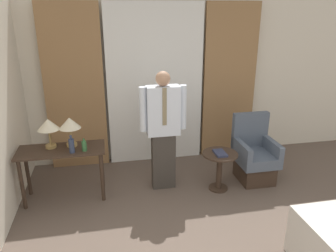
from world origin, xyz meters
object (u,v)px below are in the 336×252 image
Objects in this scene: armchair at (254,157)px; side_table at (220,165)px; table_lamp_right at (70,124)px; table_lamp_left at (48,126)px; bottle_near_edge at (84,146)px; desk at (62,158)px; person at (163,127)px; book at (220,153)px; bottle_by_lamp at (72,146)px.

armchair is 1.76× the size of side_table.
armchair is (2.63, -0.10, -0.68)m from table_lamp_right.
table_lamp_left is 0.54m from bottle_near_edge.
desk is 1.41m from person.
book is at bearing -161.23° from armchair.
book is (2.26, -0.31, -0.45)m from table_lamp_left.
side_table is (2.28, -0.29, -0.65)m from table_lamp_left.
book is at bearing -114.87° from side_table.
table_lamp_right reaches higher than desk.
table_lamp_left is 1.52m from person.
book is (0.75, -0.26, -0.34)m from person.
table_lamp_left is 2.98m from armchair.
bottle_by_lamp is (0.15, -0.15, 0.22)m from desk.
table_lamp_left reaches higher than armchair.
bottle_near_edge is at bearing -177.67° from armchair.
table_lamp_left reaches higher than bottle_by_lamp.
bottle_near_edge is at bearing -24.10° from table_lamp_left.
book is at bearing -7.86° from table_lamp_left.
desk is at bearing 174.44° from side_table.
person is (1.07, 0.15, 0.13)m from bottle_near_edge.
bottle_near_edge is at bearing 177.26° from side_table.
desk is 2.81× the size of table_lamp_left.
table_lamp_left is at bearing 178.07° from armchair.
table_lamp_left reaches higher than bottle_near_edge.
bottle_by_lamp is 0.14× the size of person.
desk is at bearing 158.55° from bottle_near_edge.
book is (1.98, -0.09, -0.24)m from bottle_by_lamp.
table_lamp_left is 1.00× the size of table_lamp_right.
side_table is at bearing -163.13° from armchair.
book is (2.13, -0.24, -0.02)m from desk.
side_table is at bearing -7.14° from table_lamp_left.
book reaches higher than side_table.
desk is at bearing -178.87° from person.
bottle_by_lamp is 0.24× the size of armchair.
bottle_near_edge is 1.88m from side_table.
desk reaches higher than book.
bottle_near_edge is (0.44, -0.20, -0.24)m from table_lamp_left.
table_lamp_left is at bearing 150.25° from desk.
person is 6.99× the size of book.
person is at bearing 7.87° from bottle_near_edge.
bottle_by_lamp is at bearing 178.17° from side_table.
book is at bearing -2.62° from bottle_by_lamp.
desk is at bearing 173.69° from book.
desk is 6.70× the size of bottle_near_edge.
bottle_by_lamp is at bearing -43.35° from desk.
table_lamp_left is at bearing 142.39° from bottle_by_lamp.
table_lamp_left is 0.42m from bottle_by_lamp.
desk reaches higher than side_table.
table_lamp_right reaches higher than bottle_near_edge.
bottle_by_lamp reaches higher than bottle_near_edge.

